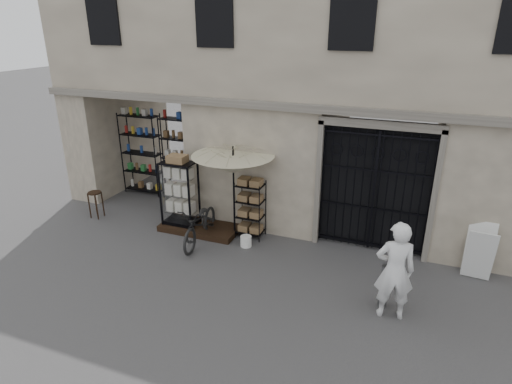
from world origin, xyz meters
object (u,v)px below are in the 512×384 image
at_px(shopkeeper, 388,315).
at_px(wire_rack, 250,210).
at_px(bicycle, 201,242).
at_px(steel_bollard, 384,286).
at_px(market_umbrella, 233,159).
at_px(display_cabinet, 180,197).
at_px(white_bucket, 246,241).
at_px(wooden_stool, 96,204).
at_px(easel_sign, 479,252).

bearing_deg(shopkeeper, wire_rack, -41.45).
height_order(bicycle, steel_bollard, bicycle).
distance_m(wire_rack, market_umbrella, 1.35).
bearing_deg(bicycle, shopkeeper, -21.49).
height_order(display_cabinet, steel_bollard, display_cabinet).
relative_size(display_cabinet, white_bucket, 6.64).
bearing_deg(wire_rack, market_umbrella, -168.34).
bearing_deg(market_umbrella, wooden_stool, -175.24).
xyz_separation_m(shopkeeper, easel_sign, (1.57, 1.96, 0.59)).
bearing_deg(wire_rack, bicycle, -152.70).
xyz_separation_m(wire_rack, bicycle, (-1.01, -0.71, -0.71)).
height_order(white_bucket, bicycle, bicycle).
bearing_deg(bicycle, white_bucket, 4.04).
distance_m(market_umbrella, shopkeeper, 4.74).
relative_size(wooden_stool, shopkeeper, 0.39).
height_order(white_bucket, easel_sign, easel_sign).
bearing_deg(display_cabinet, shopkeeper, -22.97).
xyz_separation_m(wire_rack, white_bucket, (0.09, -0.52, -0.58)).
xyz_separation_m(display_cabinet, wooden_stool, (-2.52, -0.22, -0.50)).
bearing_deg(shopkeeper, wooden_stool, -22.99).
distance_m(market_umbrella, bicycle, 2.18).
xyz_separation_m(white_bucket, bicycle, (-1.10, -0.19, -0.13)).
bearing_deg(white_bucket, easel_sign, 5.76).
distance_m(market_umbrella, easel_sign, 5.64).
distance_m(market_umbrella, steel_bollard, 4.36).
bearing_deg(shopkeeper, steel_bollard, -67.74).
distance_m(white_bucket, bicycle, 1.13).
distance_m(display_cabinet, wire_rack, 1.85).
distance_m(market_umbrella, white_bucket, 1.97).
distance_m(white_bucket, steel_bollard, 3.51).
height_order(display_cabinet, bicycle, display_cabinet).
height_order(display_cabinet, wire_rack, display_cabinet).
relative_size(white_bucket, easel_sign, 0.23).
bearing_deg(steel_bollard, display_cabinet, 163.72).
xyz_separation_m(display_cabinet, steel_bollard, (5.19, -1.52, -0.45)).
bearing_deg(bicycle, easel_sign, 0.62).
bearing_deg(easel_sign, market_umbrella, -173.97).
xyz_separation_m(wooden_stool, shopkeeper, (7.85, -1.51, -0.39)).
xyz_separation_m(display_cabinet, wire_rack, (1.82, 0.24, -0.18)).
height_order(display_cabinet, wooden_stool, display_cabinet).
bearing_deg(bicycle, steel_bollard, -19.32).
height_order(wire_rack, steel_bollard, wire_rack).
bearing_deg(market_umbrella, wire_rack, 19.62).
relative_size(white_bucket, shopkeeper, 0.14).
relative_size(display_cabinet, easel_sign, 1.56).
xyz_separation_m(market_umbrella, shopkeeper, (3.89, -1.84, -2.00)).
distance_m(wire_rack, bicycle, 1.42).
height_order(wire_rack, market_umbrella, market_umbrella).
bearing_deg(wooden_stool, steel_bollard, -9.52).
bearing_deg(wire_rack, shopkeeper, -37.30).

